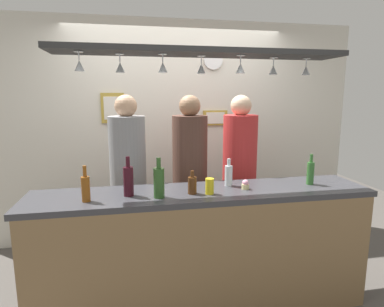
# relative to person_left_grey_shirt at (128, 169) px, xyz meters

# --- Properties ---
(ground_plane) EXTENTS (8.00, 8.00, 0.00)m
(ground_plane) POSITION_rel_person_left_grey_shirt_xyz_m (0.58, -0.28, -1.06)
(ground_plane) COLOR #4C4742
(back_wall) EXTENTS (4.40, 0.06, 2.60)m
(back_wall) POSITION_rel_person_left_grey_shirt_xyz_m (0.58, 0.82, 0.24)
(back_wall) COLOR silver
(back_wall) RESTS_ON ground_plane
(bar_counter) EXTENTS (2.70, 0.55, 0.99)m
(bar_counter) POSITION_rel_person_left_grey_shirt_xyz_m (0.58, -0.78, -0.38)
(bar_counter) COLOR #38383D
(bar_counter) RESTS_ON ground_plane
(overhead_glass_rack) EXTENTS (2.20, 0.36, 0.04)m
(overhead_glass_rack) POSITION_rel_person_left_grey_shirt_xyz_m (0.58, -0.58, 1.00)
(overhead_glass_rack) COLOR black
(hanging_wineglass_far_left) EXTENTS (0.07, 0.07, 0.13)m
(hanging_wineglass_far_left) POSITION_rel_person_left_grey_shirt_xyz_m (-0.30, -0.63, 0.89)
(hanging_wineglass_far_left) COLOR silver
(hanging_wineglass_far_left) RESTS_ON overhead_glass_rack
(hanging_wineglass_left) EXTENTS (0.07, 0.07, 0.13)m
(hanging_wineglass_left) POSITION_rel_person_left_grey_shirt_xyz_m (-0.02, -0.55, 0.89)
(hanging_wineglass_left) COLOR silver
(hanging_wineglass_left) RESTS_ON overhead_glass_rack
(hanging_wineglass_center_left) EXTENTS (0.07, 0.07, 0.13)m
(hanging_wineglass_center_left) POSITION_rel_person_left_grey_shirt_xyz_m (0.28, -0.61, 0.89)
(hanging_wineglass_center_left) COLOR silver
(hanging_wineglass_center_left) RESTS_ON overhead_glass_rack
(hanging_wineglass_center) EXTENTS (0.07, 0.07, 0.13)m
(hanging_wineglass_center) POSITION_rel_person_left_grey_shirt_xyz_m (0.58, -0.55, 0.89)
(hanging_wineglass_center) COLOR silver
(hanging_wineglass_center) RESTS_ON overhead_glass_rack
(hanging_wineglass_center_right) EXTENTS (0.07, 0.07, 0.13)m
(hanging_wineglass_center_right) POSITION_rel_person_left_grey_shirt_xyz_m (0.86, -0.64, 0.89)
(hanging_wineglass_center_right) COLOR silver
(hanging_wineglass_center_right) RESTS_ON overhead_glass_rack
(hanging_wineglass_right) EXTENTS (0.07, 0.07, 0.13)m
(hanging_wineglass_right) POSITION_rel_person_left_grey_shirt_xyz_m (1.17, -0.55, 0.89)
(hanging_wineglass_right) COLOR silver
(hanging_wineglass_right) RESTS_ON overhead_glass_rack
(hanging_wineglass_far_right) EXTENTS (0.07, 0.07, 0.13)m
(hanging_wineglass_far_right) POSITION_rel_person_left_grey_shirt_xyz_m (1.46, -0.54, 0.89)
(hanging_wineglass_far_right) COLOR silver
(hanging_wineglass_far_right) RESTS_ON overhead_glass_rack
(person_left_grey_shirt) EXTENTS (0.34, 0.34, 1.74)m
(person_left_grey_shirt) POSITION_rel_person_left_grey_shirt_xyz_m (0.00, 0.00, 0.00)
(person_left_grey_shirt) COLOR #2D334C
(person_left_grey_shirt) RESTS_ON ground_plane
(person_middle_brown_shirt) EXTENTS (0.34, 0.34, 1.74)m
(person_middle_brown_shirt) POSITION_rel_person_left_grey_shirt_xyz_m (0.59, 0.00, -0.00)
(person_middle_brown_shirt) COLOR #2D334C
(person_middle_brown_shirt) RESTS_ON ground_plane
(person_right_red_shirt) EXTENTS (0.34, 0.34, 1.74)m
(person_right_red_shirt) POSITION_rel_person_left_grey_shirt_xyz_m (1.10, -0.00, -0.00)
(person_right_red_shirt) COLOR #2D334C
(person_right_red_shirt) RESTS_ON ground_plane
(bottle_champagne_green) EXTENTS (0.08, 0.08, 0.30)m
(bottle_champagne_green) POSITION_rel_person_left_grey_shirt_xyz_m (0.23, -0.74, 0.06)
(bottle_champagne_green) COLOR #2D5623
(bottle_champagne_green) RESTS_ON bar_counter
(bottle_beer_green_import) EXTENTS (0.06, 0.06, 0.26)m
(bottle_beer_green_import) POSITION_rel_person_left_grey_shirt_xyz_m (1.51, -0.62, 0.04)
(bottle_beer_green_import) COLOR #336B2D
(bottle_beer_green_import) RESTS_ON bar_counter
(bottle_wine_dark_red) EXTENTS (0.08, 0.08, 0.30)m
(bottle_wine_dark_red) POSITION_rel_person_left_grey_shirt_xyz_m (0.01, -0.65, 0.06)
(bottle_wine_dark_red) COLOR #380F19
(bottle_wine_dark_red) RESTS_ON bar_counter
(bottle_soda_clear) EXTENTS (0.06, 0.06, 0.23)m
(bottle_soda_clear) POSITION_rel_person_left_grey_shirt_xyz_m (0.82, -0.53, 0.03)
(bottle_soda_clear) COLOR silver
(bottle_soda_clear) RESTS_ON bar_counter
(bottle_beer_brown_stubby) EXTENTS (0.07, 0.07, 0.18)m
(bottle_beer_brown_stubby) POSITION_rel_person_left_grey_shirt_xyz_m (0.48, -0.69, 0.01)
(bottle_beer_brown_stubby) COLOR #512D14
(bottle_beer_brown_stubby) RESTS_ON bar_counter
(bottle_beer_amber_tall) EXTENTS (0.06, 0.06, 0.26)m
(bottle_beer_amber_tall) POSITION_rel_person_left_grey_shirt_xyz_m (-0.29, -0.73, 0.04)
(bottle_beer_amber_tall) COLOR brown
(bottle_beer_amber_tall) RESTS_ON bar_counter
(drink_can) EXTENTS (0.07, 0.07, 0.12)m
(drink_can) POSITION_rel_person_left_grey_shirt_xyz_m (0.61, -0.72, -0.00)
(drink_can) COLOR yellow
(drink_can) RESTS_ON bar_counter
(cupcake) EXTENTS (0.06, 0.06, 0.08)m
(cupcake) POSITION_rel_person_left_grey_shirt_xyz_m (0.93, -0.65, -0.03)
(cupcake) COLOR beige
(cupcake) RESTS_ON bar_counter
(picture_frame_caricature) EXTENTS (0.26, 0.02, 0.34)m
(picture_frame_caricature) POSITION_rel_person_left_grey_shirt_xyz_m (-0.15, 0.78, 0.54)
(picture_frame_caricature) COLOR #B29338
(picture_frame_caricature) RESTS_ON back_wall
(picture_frame_lower_pair) EXTENTS (0.30, 0.02, 0.18)m
(picture_frame_lower_pair) POSITION_rel_person_left_grey_shirt_xyz_m (1.05, 0.78, 0.41)
(picture_frame_lower_pair) COLOR #B29338
(picture_frame_lower_pair) RESTS_ON back_wall
(wall_clock) EXTENTS (0.22, 0.03, 0.22)m
(wall_clock) POSITION_rel_person_left_grey_shirt_xyz_m (1.02, 0.77, 1.09)
(wall_clock) COLOR white
(wall_clock) RESTS_ON back_wall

